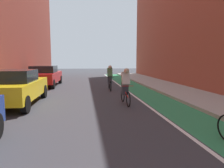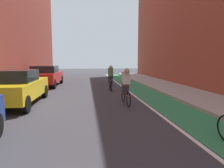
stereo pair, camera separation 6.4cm
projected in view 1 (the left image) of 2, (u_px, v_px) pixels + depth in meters
name	position (u px, v px, depth m)	size (l,w,h in m)	color
ground_plane	(90.00, 112.00, 7.52)	(77.99, 77.99, 0.00)	#38383D
bike_lane_paint	(157.00, 100.00, 9.94)	(1.60, 35.45, 0.00)	#2D8451
lane_divider_stripe	(140.00, 100.00, 9.82)	(0.12, 35.45, 0.00)	white
sidewalk_right	(198.00, 97.00, 10.21)	(2.69, 35.45, 0.14)	#A8A59E
parked_sedan_yellow_cab	(16.00, 87.00, 8.68)	(1.93, 4.26, 1.53)	yellow
parked_sedan_red	(45.00, 76.00, 14.98)	(2.08, 4.41, 1.53)	red
cyclist_trailing	(125.00, 85.00, 8.81)	(0.48, 1.70, 1.60)	black
cyclist_far	(110.00, 77.00, 12.97)	(0.48, 1.71, 1.61)	black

